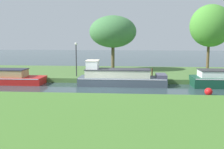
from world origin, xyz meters
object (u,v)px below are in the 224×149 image
at_px(willow_tree_left, 113,32).
at_px(channel_buoy, 209,92).
at_px(slate_barge, 120,77).
at_px(mooring_post_far, 108,75).
at_px(mooring_post_near, 152,73).
at_px(willow_tree_centre, 211,26).
at_px(lamp_post, 76,55).
at_px(forest_cruiser, 222,79).

bearing_deg(willow_tree_left, channel_buoy, -53.92).
xyz_separation_m(slate_barge, willow_tree_left, (-1.15, 6.77, 3.92)).
distance_m(mooring_post_far, channel_buoy, 8.99).
xyz_separation_m(willow_tree_left, channel_buoy, (7.48, -10.26, -4.31)).
height_order(mooring_post_near, mooring_post_far, mooring_post_near).
bearing_deg(channel_buoy, slate_barge, 151.14).
bearing_deg(willow_tree_centre, mooring_post_near, -145.85).
bearing_deg(lamp_post, channel_buoy, -27.86).
relative_size(willow_tree_centre, mooring_post_far, 12.71).
bearing_deg(lamp_post, forest_cruiser, -9.35).
relative_size(willow_tree_centre, lamp_post, 2.19).
height_order(forest_cruiser, willow_tree_left, willow_tree_left).
height_order(forest_cruiser, lamp_post, lamp_post).
distance_m(willow_tree_centre, lamp_post, 13.67).
bearing_deg(mooring_post_far, lamp_post, 169.64).
xyz_separation_m(slate_barge, mooring_post_near, (2.75, 1.51, 0.18)).
bearing_deg(mooring_post_near, mooring_post_far, 180.00).
bearing_deg(mooring_post_near, forest_cruiser, -15.06).
xyz_separation_m(willow_tree_centre, channel_buoy, (-2.42, -9.06, -4.86)).
height_order(forest_cruiser, willow_tree_centre, willow_tree_centre).
bearing_deg(slate_barge, lamp_post, 153.69).
distance_m(forest_cruiser, willow_tree_left, 12.33).
bearing_deg(willow_tree_left, mooring_post_near, -53.45).
xyz_separation_m(slate_barge, lamp_post, (-4.17, 2.06, 1.69)).
relative_size(slate_barge, willow_tree_left, 1.23).
height_order(willow_tree_left, lamp_post, willow_tree_left).
distance_m(willow_tree_left, channel_buoy, 13.41).
relative_size(willow_tree_centre, channel_buoy, 12.68).
bearing_deg(slate_barge, forest_cruiser, 0.00).
bearing_deg(mooring_post_near, channel_buoy, -54.41).
distance_m(willow_tree_centre, mooring_post_far, 11.58).
bearing_deg(slate_barge, willow_tree_centre, 32.50).
xyz_separation_m(slate_barge, forest_cruiser, (8.36, 0.00, -0.06)).
relative_size(lamp_post, mooring_post_near, 3.52).
height_order(willow_tree_centre, mooring_post_near, willow_tree_centre).
bearing_deg(channel_buoy, willow_tree_left, 126.08).
bearing_deg(mooring_post_far, willow_tree_centre, 22.37).
xyz_separation_m(willow_tree_centre, lamp_post, (-12.92, -3.51, -2.77)).
distance_m(forest_cruiser, lamp_post, 12.82).
distance_m(forest_cruiser, willow_tree_centre, 7.19).
relative_size(forest_cruiser, willow_tree_centre, 0.72).
relative_size(willow_tree_left, mooring_post_near, 6.65).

